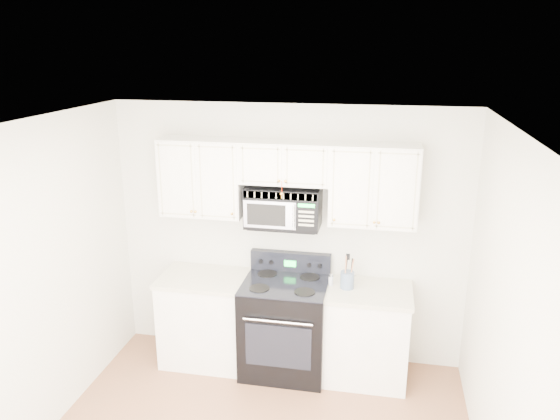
# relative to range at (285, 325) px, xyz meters

# --- Properties ---
(room) EXTENTS (3.51, 3.51, 2.61)m
(room) POSITION_rel_range_xyz_m (-0.03, -1.41, 0.82)
(room) COLOR brown
(room) RESTS_ON ground
(base_cabinet_left) EXTENTS (0.86, 0.65, 0.92)m
(base_cabinet_left) POSITION_rel_range_xyz_m (-0.83, 0.03, -0.06)
(base_cabinet_left) COLOR white
(base_cabinet_left) RESTS_ON ground
(base_cabinet_right) EXTENTS (0.86, 0.65, 0.92)m
(base_cabinet_right) POSITION_rel_range_xyz_m (0.77, 0.03, -0.06)
(base_cabinet_right) COLOR white
(base_cabinet_right) RESTS_ON ground
(range) EXTENTS (0.81, 0.74, 1.13)m
(range) POSITION_rel_range_xyz_m (0.00, 0.00, 0.00)
(range) COLOR black
(range) RESTS_ON ground
(upper_cabinets) EXTENTS (2.44, 0.37, 0.75)m
(upper_cabinets) POSITION_rel_range_xyz_m (-0.03, 0.18, 1.45)
(upper_cabinets) COLOR white
(upper_cabinets) RESTS_ON ground
(microwave) EXTENTS (0.71, 0.40, 0.39)m
(microwave) POSITION_rel_range_xyz_m (-0.05, 0.16, 1.16)
(microwave) COLOR black
(microwave) RESTS_ON ground
(utensil_crock) EXTENTS (0.13, 0.13, 0.35)m
(utensil_crock) POSITION_rel_range_xyz_m (0.59, 0.03, 0.52)
(utensil_crock) COLOR slate
(utensil_crock) RESTS_ON base_cabinet_right
(shaker_salt) EXTENTS (0.05, 0.05, 0.11)m
(shaker_salt) POSITION_rel_range_xyz_m (0.43, 0.06, 0.49)
(shaker_salt) COLOR silver
(shaker_salt) RESTS_ON base_cabinet_right
(shaker_pepper) EXTENTS (0.04, 0.04, 0.09)m
(shaker_pepper) POSITION_rel_range_xyz_m (0.58, 0.01, 0.48)
(shaker_pepper) COLOR silver
(shaker_pepper) RESTS_ON base_cabinet_right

